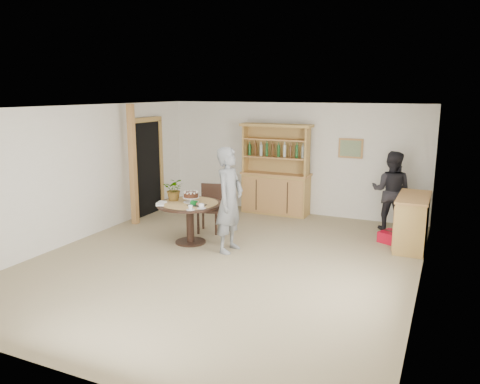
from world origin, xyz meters
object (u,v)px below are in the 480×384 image
sideboard (412,222)px  dining_table (190,211)px  teen_boy (229,200)px  red_suitcase (397,238)px  dining_chair (210,205)px  adult_person (391,191)px  hutch (276,184)px

sideboard → dining_table: (-3.73, -1.43, 0.13)m
dining_table → teen_boy: 0.91m
sideboard → teen_boy: (-2.88, -1.53, 0.44)m
dining_table → red_suitcase: (3.49, 1.52, -0.50)m
dining_table → dining_chair: 0.83m
adult_person → red_suitcase: bearing=110.8°
dining_chair → teen_boy: size_ratio=0.52×
sideboard → dining_table: size_ratio=1.05×
adult_person → red_suitcase: adult_person is taller
sideboard → dining_chair: dining_chair is taller
teen_boy → red_suitcase: size_ratio=2.56×
sideboard → hutch: bearing=157.8°
dining_chair → dining_table: bearing=-102.0°
dining_table → adult_person: adult_person is taller
sideboard → teen_boy: teen_boy is taller
adult_person → sideboard: bearing=121.5°
hutch → dining_chair: 1.98m
hutch → dining_table: size_ratio=1.70×
hutch → dining_table: (-0.69, -2.67, -0.08)m
dining_table → dining_chair: bearing=91.3°
dining_chair → hutch: bearing=55.7°
sideboard → dining_chair: (-3.75, -0.60, 0.06)m
teen_boy → adult_person: size_ratio=1.14×
hutch → sideboard: size_ratio=1.62×
hutch → dining_table: hutch is taller
dining_chair → red_suitcase: size_ratio=1.33×
teen_boy → adult_person: bearing=-41.9°
dining_table → teen_boy: bearing=-6.7°
sideboard → red_suitcase: sideboard is taller
hutch → teen_boy: bearing=-86.7°
hutch → dining_chair: hutch is taller
red_suitcase → dining_chair: bearing=-144.5°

